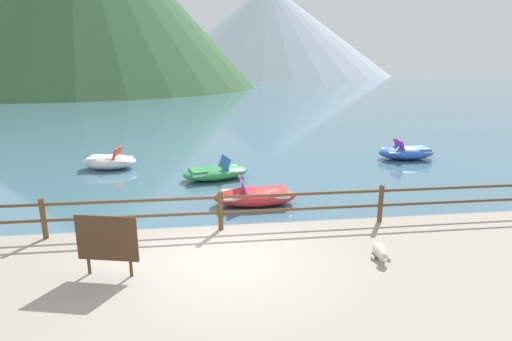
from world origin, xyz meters
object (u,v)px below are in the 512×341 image
Objects in this scene: dog_resting at (380,252)px; pedal_boat_0 at (256,196)px; pedal_boat_2 at (110,161)px; pedal_boat_3 at (406,152)px; sign_board at (107,239)px; pedal_boat_4 at (215,172)px.

pedal_boat_0 is at bearing 113.26° from dog_resting.
dog_resting is 5.03m from pedal_boat_0.
pedal_boat_2 is 0.89× the size of pedal_boat_3.
pedal_boat_3 is (10.86, 9.82, -0.82)m from sign_board.
pedal_boat_4 is at bearing 110.69° from pedal_boat_0.
pedal_boat_0 is at bearing 54.25° from sign_board.
pedal_boat_4 is (4.25, -2.11, -0.05)m from pedal_boat_2.
pedal_boat_2 is at bearing 127.16° from dog_resting.
pedal_boat_2 reaches higher than dog_resting.
pedal_boat_2 is 0.83× the size of pedal_boat_4.
dog_resting is 0.42× the size of pedal_boat_3.
sign_board is 10.01m from pedal_boat_2.
sign_board is 1.12× the size of dog_resting.
pedal_boat_4 is at bearing 112.26° from dog_resting.
sign_board reaches higher than dog_resting.
pedal_boat_3 is 8.91m from pedal_boat_4.
pedal_boat_0 is at bearing -69.31° from pedal_boat_4.
pedal_boat_0 is (3.36, 4.66, -0.85)m from sign_board.
pedal_boat_4 is (-8.64, -2.16, -0.06)m from pedal_boat_3.
sign_board is at bearing -179.51° from dog_resting.
pedal_boat_3 is at bearing 14.06° from pedal_boat_4.
dog_resting is 0.47× the size of pedal_boat_2.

